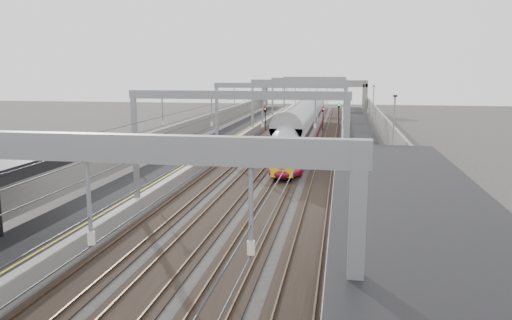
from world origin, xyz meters
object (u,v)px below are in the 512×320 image
at_px(overbridge, 314,88).
at_px(signal_green, 265,115).
at_px(train, 305,126).
at_px(bench, 434,293).

distance_m(overbridge, signal_green, 33.94).
xyz_separation_m(train, signal_green, (-6.70, 11.64, 0.28)).
xyz_separation_m(train, bench, (7.63, -45.02, -0.61)).
relative_size(overbridge, bench, 12.61).
bearing_deg(bench, overbridge, 95.79).
height_order(overbridge, bench, overbridge).
height_order(bench, signal_green, signal_green).
height_order(overbridge, signal_green, overbridge).
bearing_deg(overbridge, train, -88.09).
distance_m(overbridge, bench, 90.61).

